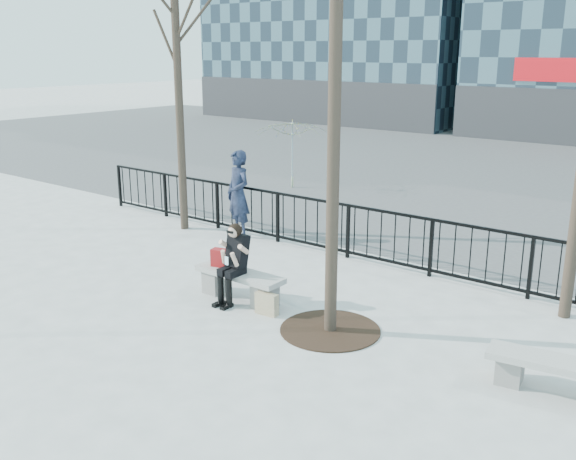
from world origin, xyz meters
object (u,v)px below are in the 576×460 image
Objects in this scene: standing_man at (238,194)px; bench_main at (240,282)px; seated_woman at (233,264)px; bench_second at (554,373)px.

bench_main is at bearing -30.60° from standing_man.
standing_man is at bearing 130.80° from seated_woman.
bench_main is 3.85m from standing_man.
seated_woman is at bearing -32.18° from standing_man.
bench_second is 0.82× the size of standing_man.
standing_man reaches higher than seated_woman.
bench_main is 0.40m from seated_woman.
bench_second is 8.14m from standing_man.
bench_main reaches higher than bench_second.
bench_main is 0.85× the size of standing_man.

